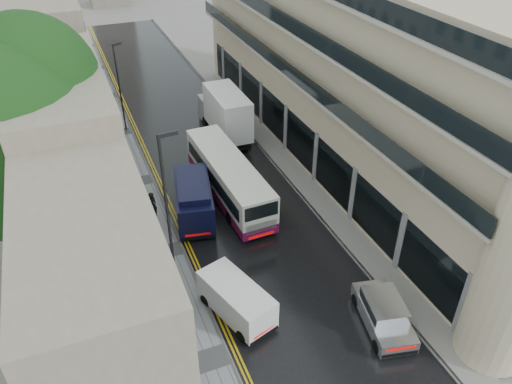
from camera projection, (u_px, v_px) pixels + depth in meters
road at (212, 168)px, 37.74m from camera, size 9.00×85.00×0.02m
left_sidewalk at (135, 183)px, 35.90m from camera, size 2.70×85.00×0.12m
right_sidewalk at (277, 154)px, 39.39m from camera, size 1.80×85.00×0.12m
old_shop_row at (62, 101)px, 33.38m from camera, size 4.50×56.00×12.00m
modern_block at (350, 67)px, 35.88m from camera, size 8.00×40.00×14.00m
tree_near at (7, 169)px, 24.22m from camera, size 10.56×10.56×13.89m
tree_far at (16, 87)px, 34.71m from camera, size 9.24×9.24×12.46m
cream_bus at (230, 206)px, 31.13m from camera, size 2.83×10.70×2.89m
white_lorry at (219, 124)px, 39.16m from camera, size 2.39×7.87×4.13m
silver_hatchback at (378, 339)px, 23.31m from camera, size 2.76×4.60×1.61m
white_van at (242, 327)px, 23.70m from camera, size 3.11×4.72×1.97m
navy_van at (179, 218)px, 30.16m from camera, size 3.29×5.88×2.83m
pedestrian at (152, 205)px, 31.81m from camera, size 0.83×0.70×1.94m
lamp_post_near at (168, 214)px, 25.12m from camera, size 1.02×0.32×8.95m
lamp_post_far at (120, 89)px, 40.66m from camera, size 0.84×0.46×7.36m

